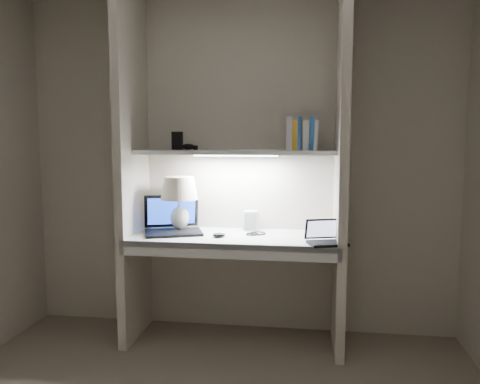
% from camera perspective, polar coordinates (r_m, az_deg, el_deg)
% --- Properties ---
extents(back_wall, '(3.20, 0.01, 2.50)m').
position_cam_1_polar(back_wall, '(3.50, -0.12, 3.32)').
color(back_wall, beige).
rests_on(back_wall, floor).
extents(alcove_panel_left, '(0.06, 0.55, 2.50)m').
position_cam_1_polar(alcove_panel_left, '(3.42, -13.00, 3.08)').
color(alcove_panel_left, beige).
rests_on(alcove_panel_left, floor).
extents(alcove_panel_right, '(0.06, 0.55, 2.50)m').
position_cam_1_polar(alcove_panel_right, '(3.20, 12.23, 2.88)').
color(alcove_panel_right, beige).
rests_on(alcove_panel_right, floor).
extents(desk, '(1.40, 0.55, 0.04)m').
position_cam_1_polar(desk, '(3.30, -0.79, -5.65)').
color(desk, white).
rests_on(desk, alcove_panel_left).
extents(desk_apron, '(1.46, 0.03, 0.10)m').
position_cam_1_polar(desk_apron, '(3.06, -1.54, -7.20)').
color(desk_apron, silver).
rests_on(desk_apron, desk).
extents(shelf, '(1.40, 0.36, 0.03)m').
position_cam_1_polar(shelf, '(3.32, -0.55, 4.87)').
color(shelf, silver).
rests_on(shelf, back_wall).
extents(strip_light, '(0.60, 0.04, 0.02)m').
position_cam_1_polar(strip_light, '(3.32, -0.55, 4.49)').
color(strip_light, white).
rests_on(strip_light, shelf).
extents(table_lamp, '(0.27, 0.27, 0.40)m').
position_cam_1_polar(table_lamp, '(3.42, -7.40, -0.31)').
color(table_lamp, white).
rests_on(table_lamp, desk).
extents(laptop_main, '(0.49, 0.46, 0.26)m').
position_cam_1_polar(laptop_main, '(3.43, -8.20, -3.91)').
color(laptop_main, black).
rests_on(laptop_main, desk).
extents(laptop_netbook, '(0.29, 0.27, 0.15)m').
position_cam_1_polar(laptop_netbook, '(3.08, 10.39, -5.53)').
color(laptop_netbook, black).
rests_on(laptop_netbook, desk).
extents(speaker, '(0.12, 0.11, 0.15)m').
position_cam_1_polar(speaker, '(3.46, 1.33, -3.50)').
color(speaker, silver).
rests_on(speaker, desk).
extents(mouse, '(0.10, 0.08, 0.03)m').
position_cam_1_polar(mouse, '(3.23, -2.58, -5.28)').
color(mouse, black).
rests_on(mouse, desk).
extents(cable_coil, '(0.13, 0.13, 0.01)m').
position_cam_1_polar(cable_coil, '(3.34, 2.18, -5.05)').
color(cable_coil, black).
rests_on(cable_coil, desk).
extents(sticky_note, '(0.08, 0.08, 0.00)m').
position_cam_1_polar(sticky_note, '(3.38, -11.79, -5.11)').
color(sticky_note, gold).
rests_on(sticky_note, desk).
extents(book_row, '(0.22, 0.15, 0.23)m').
position_cam_1_polar(book_row, '(3.30, 7.56, 6.96)').
color(book_row, white).
rests_on(book_row, shelf).
extents(shelf_box, '(0.08, 0.06, 0.13)m').
position_cam_1_polar(shelf_box, '(3.45, -7.64, 6.21)').
color(shelf_box, black).
rests_on(shelf_box, shelf).
extents(shelf_gadget, '(0.11, 0.08, 0.04)m').
position_cam_1_polar(shelf_gadget, '(3.40, -6.34, 5.50)').
color(shelf_gadget, black).
rests_on(shelf_gadget, shelf).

